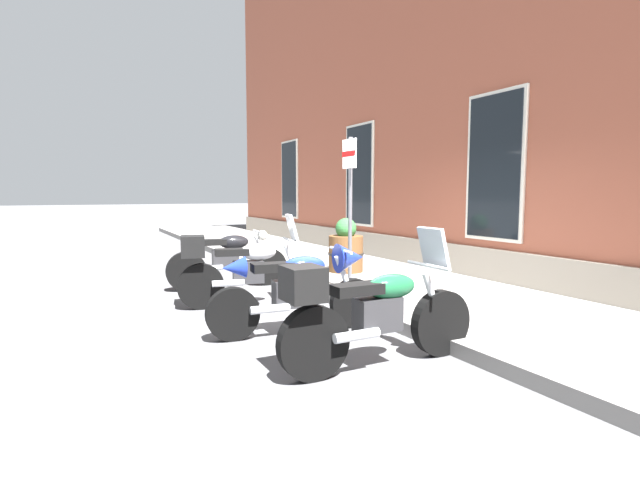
% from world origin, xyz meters
% --- Properties ---
extents(ground_plane, '(140.00, 140.00, 0.00)m').
position_xyz_m(ground_plane, '(0.00, 0.00, 0.00)').
color(ground_plane, '#4C4C4F').
extents(sidewalk, '(31.49, 3.06, 0.16)m').
position_xyz_m(sidewalk, '(0.00, 1.53, 0.08)').
color(sidewalk, slate).
rests_on(sidewalk, ground_plane).
extents(lane_stripe, '(31.49, 0.12, 0.01)m').
position_xyz_m(lane_stripe, '(0.00, -3.20, 0.00)').
color(lane_stripe, silver).
rests_on(lane_stripe, ground_plane).
extents(brick_pub_facade, '(25.49, 6.62, 10.05)m').
position_xyz_m(brick_pub_facade, '(-0.00, 6.32, 5.02)').
color(brick_pub_facade, brown).
rests_on(brick_pub_facade, ground_plane).
extents(motorcycle_black_naked, '(0.62, 2.10, 0.99)m').
position_xyz_m(motorcycle_black_naked, '(-2.19, -0.95, 0.49)').
color(motorcycle_black_naked, black).
rests_on(motorcycle_black_naked, ground_plane).
extents(motorcycle_silver_touring, '(0.81, 2.08, 1.34)m').
position_xyz_m(motorcycle_silver_touring, '(-0.75, -1.17, 0.56)').
color(motorcycle_silver_touring, black).
rests_on(motorcycle_silver_touring, ground_plane).
extents(motorcycle_blue_sport, '(0.62, 2.10, 1.05)m').
position_xyz_m(motorcycle_blue_sport, '(0.82, -0.98, 0.57)').
color(motorcycle_blue_sport, black).
rests_on(motorcycle_blue_sport, ground_plane).
extents(motorcycle_green_touring, '(0.62, 2.12, 1.32)m').
position_xyz_m(motorcycle_green_touring, '(2.17, -0.91, 0.55)').
color(motorcycle_green_touring, black).
rests_on(motorcycle_green_touring, ground_plane).
extents(parking_sign, '(0.36, 0.07, 2.34)m').
position_xyz_m(parking_sign, '(-0.45, 0.43, 1.67)').
color(parking_sign, '#4C4C51').
rests_on(parking_sign, sidewalk).
extents(barrel_planter, '(0.69, 0.69, 1.03)m').
position_xyz_m(barrel_planter, '(-1.93, 1.26, 0.58)').
color(barrel_planter, brown).
rests_on(barrel_planter, sidewalk).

